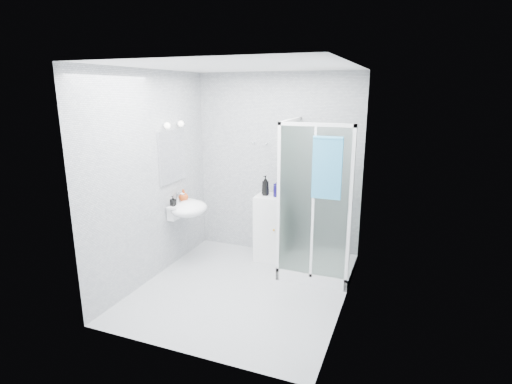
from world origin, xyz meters
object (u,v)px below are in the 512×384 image
at_px(shampoo_bottle_b, 277,188).
at_px(hand_towel, 327,167).
at_px(shower_enclosure, 312,241).
at_px(storage_cabinet, 270,228).
at_px(shampoo_bottle_a, 265,185).
at_px(soap_dispenser_orange, 184,195).
at_px(wall_basin, 188,209).
at_px(soap_dispenser_black, 173,201).

bearing_deg(shampoo_bottle_b, hand_towel, -38.85).
height_order(shower_enclosure, storage_cabinet, shower_enclosure).
xyz_separation_m(shower_enclosure, shampoo_bottle_b, (-0.56, 0.24, 0.61)).
xyz_separation_m(storage_cabinet, shampoo_bottle_b, (0.10, 0.00, 0.59)).
bearing_deg(shampoo_bottle_a, shower_enclosure, -17.67).
bearing_deg(shower_enclosure, soap_dispenser_orange, -173.10).
distance_m(wall_basin, shampoo_bottle_b, 1.26).
relative_size(shower_enclosure, storage_cabinet, 2.13).
bearing_deg(shower_enclosure, hand_towel, -59.69).
relative_size(shower_enclosure, shampoo_bottle_b, 8.04).
bearing_deg(wall_basin, hand_towel, -2.58).
bearing_deg(wall_basin, storage_cabinet, 29.16).
bearing_deg(soap_dispenser_orange, shower_enclosure, 6.90).
relative_size(shower_enclosure, soap_dispenser_black, 14.62).
height_order(storage_cabinet, soap_dispenser_black, soap_dispenser_black).
distance_m(shower_enclosure, storage_cabinet, 0.70).
bearing_deg(shower_enclosure, soap_dispenser_black, -165.23).
height_order(storage_cabinet, shampoo_bottle_a, shampoo_bottle_a).
bearing_deg(storage_cabinet, soap_dispenser_orange, -160.64).
distance_m(hand_towel, shampoo_bottle_b, 1.12).
distance_m(shower_enclosure, hand_towel, 1.17).
bearing_deg(storage_cabinet, wall_basin, -153.63).
height_order(hand_towel, soap_dispenser_black, hand_towel).
bearing_deg(wall_basin, soap_dispenser_black, -129.06).
relative_size(hand_towel, soap_dispenser_orange, 4.25).
bearing_deg(soap_dispenser_orange, wall_basin, -40.72).
height_order(storage_cabinet, shampoo_bottle_b, shampoo_bottle_b).
height_order(soap_dispenser_orange, soap_dispenser_black, soap_dispenser_orange).
xyz_separation_m(hand_towel, shampoo_bottle_a, (-0.97, 0.64, -0.45)).
xyz_separation_m(shower_enclosure, hand_towel, (0.23, -0.40, 1.07)).
distance_m(soap_dispenser_orange, soap_dispenser_black, 0.26).
relative_size(shampoo_bottle_a, soap_dispenser_black, 2.03).
bearing_deg(shower_enclosure, wall_basin, -169.19).
bearing_deg(storage_cabinet, shampoo_bottle_b, -2.42).
height_order(shampoo_bottle_a, soap_dispenser_black, shampoo_bottle_a).
distance_m(storage_cabinet, soap_dispenser_black, 1.40).
xyz_separation_m(wall_basin, hand_towel, (1.89, -0.09, 0.73)).
distance_m(storage_cabinet, hand_towel, 1.52).
bearing_deg(shampoo_bottle_a, shampoo_bottle_b, 1.53).
xyz_separation_m(wall_basin, shampoo_bottle_b, (1.10, 0.55, 0.27)).
distance_m(shampoo_bottle_a, soap_dispenser_black, 1.27).
height_order(wall_basin, shampoo_bottle_a, shampoo_bottle_a).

